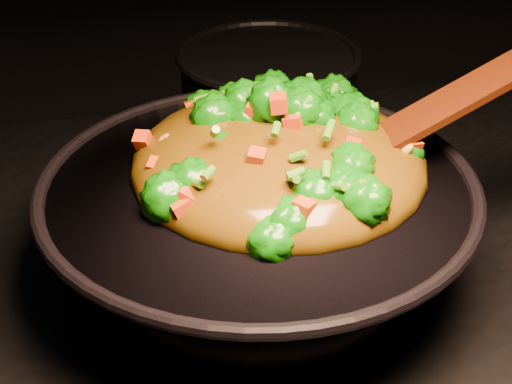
{
  "coord_description": "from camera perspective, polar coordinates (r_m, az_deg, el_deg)",
  "views": [
    {
      "loc": [
        -0.12,
        -0.69,
        1.46
      ],
      "look_at": [
        0.03,
        0.0,
        1.01
      ],
      "focal_mm": 55.0,
      "sensor_mm": 36.0,
      "label": 1
    }
  ],
  "objects": [
    {
      "name": "wok",
      "position": [
        0.86,
        0.14,
        -3.1
      ],
      "size": [
        0.6,
        0.6,
        0.13
      ],
      "primitive_type": null,
      "rotation": [
        0.0,
        0.0,
        0.42
      ],
      "color": "black",
      "rests_on": "stovetop"
    },
    {
      "name": "spatula",
      "position": [
        0.86,
        12.04,
        5.29
      ],
      "size": [
        0.31,
        0.09,
        0.13
      ],
      "primitive_type": "cube",
      "rotation": [
        0.0,
        -0.38,
        0.13
      ],
      "color": "#3A1808",
      "rests_on": "wok"
    },
    {
      "name": "stir_fry",
      "position": [
        0.82,
        1.72,
        5.01
      ],
      "size": [
        0.39,
        0.39,
        0.11
      ],
      "primitive_type": null,
      "rotation": [
        0.0,
        0.0,
        -0.26
      ],
      "color": "#127108",
      "rests_on": "wok"
    },
    {
      "name": "back_pot",
      "position": [
        1.14,
        0.92,
        6.94
      ],
      "size": [
        0.29,
        0.29,
        0.14
      ],
      "primitive_type": "cylinder",
      "rotation": [
        0.0,
        0.0,
        -0.19
      ],
      "color": "black",
      "rests_on": "stovetop"
    }
  ]
}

